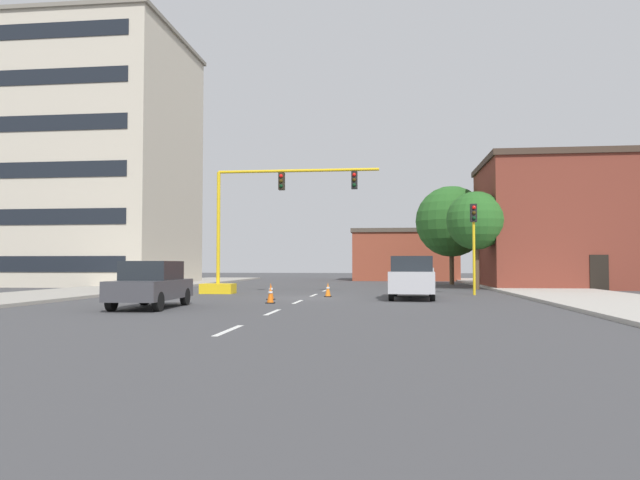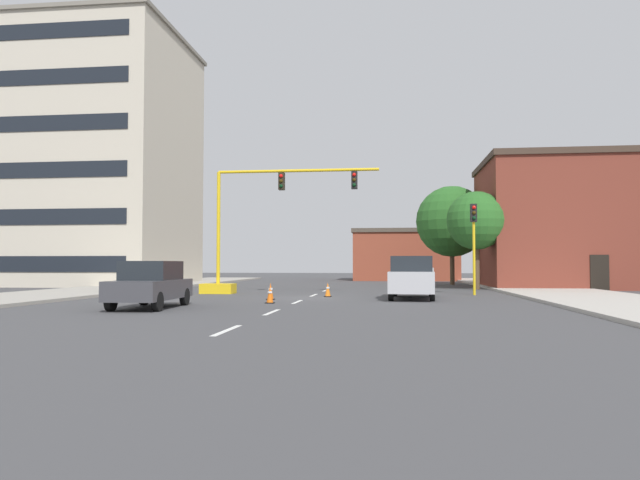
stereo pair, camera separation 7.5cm
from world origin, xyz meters
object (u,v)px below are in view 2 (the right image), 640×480
Objects in this scene: sedan_dark_gray_near_left at (151,284)px; traffic_cone_roadside_c at (270,291)px; traffic_cone_roadside_a at (328,290)px; tree_right_far at (452,221)px; traffic_cone_roadside_b at (270,295)px; traffic_signal_gantry at (241,252)px; pickup_truck_silver at (412,278)px; tree_right_mid at (476,221)px; traffic_light_pole_right at (474,228)px.

traffic_cone_roadside_c is at bearing 58.74° from sedan_dark_gray_near_left.
traffic_cone_roadside_c reaches higher than traffic_cone_roadside_a.
sedan_dark_gray_near_left reaches higher than traffic_cone_roadside_a.
traffic_cone_roadside_a is at bearing -113.25° from tree_right_far.
traffic_signal_gantry is at bearing 112.68° from traffic_cone_roadside_b.
pickup_truck_silver is 7.23m from traffic_cone_roadside_b.
traffic_signal_gantry is at bearing -129.27° from tree_right_far.
tree_right_mid is at bearing -86.18° from tree_right_far.
sedan_dark_gray_near_left is 6.31× the size of traffic_cone_roadside_b.
traffic_cone_roadside_a is (5.74, 8.18, -0.54)m from sedan_dark_gray_near_left.
traffic_signal_gantry is at bearing 117.68° from traffic_cone_roadside_c.
tree_right_far is (0.52, 16.03, 1.50)m from traffic_light_pole_right.
tree_right_far is 10.84× the size of traffic_cone_roadside_b.
traffic_signal_gantry is 1.55× the size of tree_right_mid.
pickup_truck_silver is (-4.48, -10.60, -3.43)m from tree_right_mid.
pickup_truck_silver is at bearing 33.86° from traffic_cone_roadside_b.
traffic_signal_gantry reaches higher than traffic_cone_roadside_b.
traffic_cone_roadside_a is 0.92× the size of traffic_cone_roadside_c.
traffic_cone_roadside_c is at bearing 101.06° from traffic_cone_roadside_b.
traffic_signal_gantry is 12.62m from traffic_light_pole_right.
traffic_cone_roadside_a is (-7.98, -18.58, -4.68)m from tree_right_far.
traffic_signal_gantry is at bearing 179.80° from traffic_light_pole_right.
tree_right_far reaches higher than traffic_light_pole_right.
tree_right_mid is 8.90× the size of traffic_cone_roadside_a.
sedan_dark_gray_near_left is (-9.85, -7.08, -0.09)m from pickup_truck_silver.
traffic_cone_roadside_c is at bearing -166.82° from pickup_truck_silver.
traffic_signal_gantry is 8.57m from traffic_cone_roadside_b.
tree_right_mid is at bearing 80.85° from traffic_light_pole_right.
tree_right_far reaches higher than traffic_cone_roadside_a.
traffic_signal_gantry reaches higher than traffic_cone_roadside_a.
traffic_cone_roadside_a is 5.45m from traffic_cone_roadside_b.
tree_right_far is at bearing 63.98° from traffic_cone_roadside_c.
sedan_dark_gray_near_left is 10.01m from traffic_cone_roadside_a.
traffic_light_pole_right is 0.61× the size of tree_right_far.
traffic_signal_gantry is at bearing 153.06° from traffic_cone_roadside_a.
traffic_cone_roadside_b is at bearing -140.65° from traffic_light_pole_right.
tree_right_far is 1.43× the size of pickup_truck_silver.
tree_right_far is 30.36m from sedan_dark_gray_near_left.
traffic_light_pole_right is 5.58m from pickup_truck_silver.
pickup_truck_silver is at bearing -132.66° from traffic_light_pole_right.
sedan_dark_gray_near_left is at bearing -93.45° from traffic_signal_gantry.
traffic_signal_gantry is at bearing -153.19° from tree_right_mid.
pickup_truck_silver is 1.20× the size of sedan_dark_gray_near_left.
traffic_cone_roadside_b is (-9.34, -7.66, -3.17)m from traffic_light_pole_right.
tree_right_mid is (1.12, 6.96, 0.88)m from traffic_light_pole_right.
sedan_dark_gray_near_left is (-13.73, -26.76, -4.14)m from tree_right_far.
pickup_truck_silver is (-3.87, -19.68, -4.05)m from tree_right_far.
tree_right_mid is at bearing 47.90° from traffic_cone_roadside_c.
tree_right_far is at bearing 66.75° from traffic_cone_roadside_a.
traffic_cone_roadside_a is at bearing 69.87° from traffic_cone_roadside_b.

